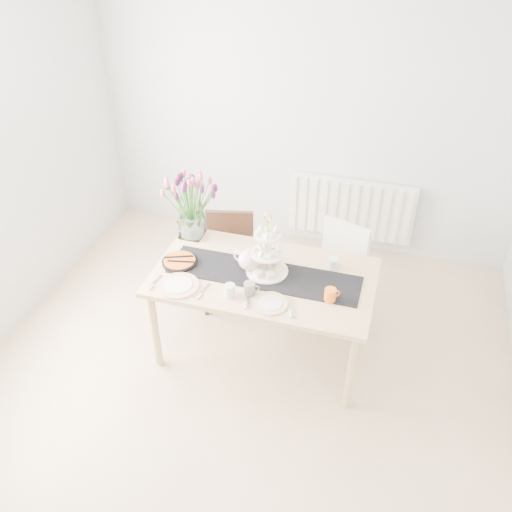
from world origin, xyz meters
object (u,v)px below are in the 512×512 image
(tart_tin, at_px, (180,262))
(radiator, at_px, (351,209))
(chair_brown, at_px, (229,253))
(mug_orange, at_px, (330,295))
(plate_left, at_px, (179,286))
(tulip_vase, at_px, (189,196))
(mug_white, at_px, (230,290))
(mug_grey, at_px, (249,288))
(plate_right, at_px, (270,303))
(cake_stand, at_px, (267,258))
(cream_jug, at_px, (333,263))
(dining_table, at_px, (264,283))
(chair_white, at_px, (338,264))
(teapot, at_px, (249,260))

(tart_tin, bearing_deg, radiator, 57.23)
(chair_brown, distance_m, mug_orange, 1.23)
(chair_brown, distance_m, plate_left, 0.89)
(tulip_vase, relative_size, mug_white, 7.13)
(mug_grey, distance_m, plate_right, 0.18)
(mug_grey, height_order, mug_orange, mug_orange)
(chair_brown, bearing_deg, plate_right, -67.89)
(cake_stand, distance_m, cream_jug, 0.50)
(dining_table, relative_size, tart_tin, 6.09)
(tulip_vase, bearing_deg, cake_stand, -23.31)
(mug_white, bearing_deg, plate_left, -152.51)
(chair_brown, bearing_deg, tulip_vase, -150.74)
(radiator, xyz_separation_m, tart_tin, (-1.07, -1.66, 0.32))
(cake_stand, relative_size, tart_tin, 1.72)
(radiator, bearing_deg, dining_table, -104.78)
(chair_brown, height_order, mug_white, mug_white)
(tart_tin, xyz_separation_m, plate_left, (0.10, -0.26, -0.01))
(tulip_vase, bearing_deg, tart_tin, -82.47)
(chair_white, height_order, mug_grey, mug_grey)
(mug_white, height_order, plate_right, mug_white)
(teapot, bearing_deg, radiator, 85.86)
(teapot, bearing_deg, plate_left, -126.69)
(cream_jug, height_order, tart_tin, cream_jug)
(chair_brown, relative_size, chair_white, 1.01)
(cake_stand, xyz_separation_m, plate_right, (0.11, -0.33, -0.12))
(chair_white, relative_size, mug_white, 9.02)
(chair_white, distance_m, mug_orange, 0.87)
(tulip_vase, xyz_separation_m, mug_orange, (1.20, -0.48, -0.31))
(radiator, relative_size, mug_orange, 12.45)
(cream_jug, relative_size, mug_orange, 0.83)
(teapot, height_order, plate_left, teapot)
(tart_tin, height_order, plate_left, tart_tin)
(chair_brown, relative_size, plate_right, 3.41)
(radiator, xyz_separation_m, chair_brown, (-0.89, -1.07, 0.03))
(teapot, height_order, mug_white, teapot)
(radiator, relative_size, plate_left, 4.11)
(radiator, bearing_deg, teapot, -109.07)
(radiator, xyz_separation_m, cake_stand, (-0.41, -1.58, 0.43))
(dining_table, bearing_deg, chair_brown, 130.19)
(chair_white, bearing_deg, teapot, -114.18)
(cream_jug, relative_size, tart_tin, 0.30)
(chair_white, relative_size, mug_grey, 8.81)
(radiator, bearing_deg, tart_tin, -122.77)
(cream_jug, bearing_deg, chair_white, 106.06)
(radiator, height_order, cream_jug, cream_jug)
(tulip_vase, height_order, cream_jug, tulip_vase)
(mug_grey, xyz_separation_m, plate_left, (-0.50, -0.07, -0.04))
(plate_right, bearing_deg, chair_white, 71.08)
(plate_left, bearing_deg, teapot, 38.38)
(mug_white, bearing_deg, dining_table, 86.89)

